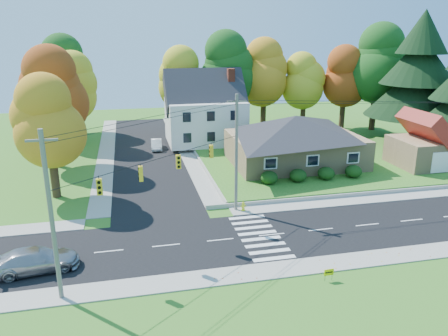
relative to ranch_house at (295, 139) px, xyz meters
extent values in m
plane|color=#3D7923|center=(-8.00, -16.00, -3.27)|extent=(120.00, 120.00, 0.00)
cube|color=black|center=(-8.00, -16.00, -3.26)|extent=(90.00, 8.00, 0.02)
cube|color=black|center=(-16.00, 10.00, -3.25)|extent=(8.00, 44.00, 0.02)
cube|color=#9C9A90|center=(-8.00, -11.00, -3.23)|extent=(90.00, 2.00, 0.08)
cube|color=#9C9A90|center=(-8.00, -21.00, -3.23)|extent=(90.00, 2.00, 0.08)
cube|color=#3D7923|center=(5.00, 5.00, -3.02)|extent=(30.00, 30.00, 0.50)
cube|color=tan|center=(0.00, 0.00, -1.17)|extent=(14.00, 10.00, 3.20)
pyramid|color=#26262B|center=(0.00, 0.00, 1.53)|extent=(14.60, 10.60, 2.20)
cube|color=silver|center=(-8.00, 12.00, 0.03)|extent=(10.00, 8.00, 5.60)
pyramid|color=#26262B|center=(-8.00, 12.00, 4.03)|extent=(10.40, 8.40, 2.40)
cube|color=brown|center=(-4.50, 12.00, 2.03)|extent=(0.90, 0.90, 9.60)
cube|color=tan|center=(14.00, -4.00, -1.27)|extent=(7.00, 6.00, 3.00)
pyramid|color=maroon|center=(14.00, -4.00, 1.03)|extent=(7.30, 6.30, 1.60)
cube|color=silver|center=(14.00, -7.05, -1.57)|extent=(3.20, 0.10, 2.20)
ellipsoid|color=#163A10|center=(-5.00, -6.20, -2.13)|extent=(1.70, 1.70, 1.27)
ellipsoid|color=#163A10|center=(-2.00, -6.20, -2.13)|extent=(1.70, 1.70, 1.27)
ellipsoid|color=#163A10|center=(1.00, -6.20, -2.13)|extent=(1.70, 1.70, 1.27)
ellipsoid|color=#163A10|center=(4.00, -6.20, -2.13)|extent=(1.70, 1.70, 1.27)
cylinder|color=#666059|center=(-22.50, -21.20, 1.73)|extent=(0.26, 0.26, 10.00)
cube|color=#666059|center=(-22.50, -21.20, 6.13)|extent=(1.60, 0.12, 0.12)
cylinder|color=#666059|center=(-9.50, -10.80, 1.73)|extent=(0.26, 0.26, 10.00)
cube|color=#666059|center=(-9.50, -10.80, 6.13)|extent=(1.60, 0.12, 0.12)
cube|color=gold|center=(-20.00, -19.20, 2.68)|extent=(0.34, 0.26, 1.00)
cube|color=gold|center=(-17.50, -17.20, 2.68)|extent=(0.26, 0.34, 1.00)
cube|color=gold|center=(-14.80, -15.05, 2.68)|extent=(0.34, 0.26, 1.00)
cube|color=gold|center=(-12.00, -12.80, 2.68)|extent=(0.26, 0.34, 1.00)
cylinder|color=black|center=(-16.00, -16.00, 3.33)|extent=(13.02, 10.43, 0.04)
cylinder|color=#3F2A19|center=(-10.00, 18.00, -0.07)|extent=(0.80, 0.80, 5.40)
sphere|color=gold|center=(-10.00, 18.00, 3.83)|extent=(6.72, 6.72, 6.72)
sphere|color=gold|center=(-10.00, 18.00, 5.51)|extent=(5.91, 5.91, 5.91)
sphere|color=gold|center=(-10.00, 18.00, 7.19)|extent=(5.11, 5.11, 5.11)
cylinder|color=#3F2A19|center=(-4.00, 17.00, 0.38)|extent=(0.86, 0.86, 6.30)
sphere|color=#194F17|center=(-4.00, 17.00, 4.93)|extent=(7.84, 7.84, 7.84)
sphere|color=#194F17|center=(-4.00, 17.00, 6.89)|extent=(6.90, 6.90, 6.90)
sphere|color=#194F17|center=(-4.00, 17.00, 8.85)|extent=(5.96, 5.96, 5.96)
cylinder|color=#3F2A19|center=(2.00, 18.00, 0.16)|extent=(0.83, 0.83, 5.85)
sphere|color=#C6821B|center=(2.00, 18.00, 4.38)|extent=(7.28, 7.28, 7.28)
sphere|color=#C6821B|center=(2.00, 18.00, 6.20)|extent=(6.41, 6.41, 6.41)
sphere|color=#C6821B|center=(2.00, 18.00, 8.02)|extent=(5.53, 5.53, 5.53)
cylinder|color=#3F2A19|center=(8.00, 17.00, -0.29)|extent=(0.77, 0.77, 4.95)
sphere|color=gold|center=(8.00, 17.00, 3.28)|extent=(6.16, 6.16, 6.16)
sphere|color=gold|center=(8.00, 17.00, 4.82)|extent=(5.42, 5.42, 5.42)
sphere|color=gold|center=(8.00, 17.00, 6.36)|extent=(4.68, 4.68, 4.68)
cylinder|color=#3F2A19|center=(14.00, 16.00, -0.07)|extent=(0.80, 0.80, 5.40)
sphere|color=#953D12|center=(14.00, 16.00, 3.83)|extent=(6.72, 6.72, 6.72)
sphere|color=#953D12|center=(14.00, 16.00, 5.51)|extent=(5.91, 5.91, 5.91)
sphere|color=#953D12|center=(14.00, 16.00, 7.19)|extent=(5.11, 5.11, 5.11)
cylinder|color=#3F2A19|center=(18.00, 14.00, 0.61)|extent=(0.89, 0.89, 6.75)
sphere|color=#194F17|center=(18.00, 14.00, 5.48)|extent=(8.40, 8.40, 8.40)
sphere|color=#194F17|center=(18.00, 14.00, 7.58)|extent=(7.39, 7.39, 7.39)
sphere|color=#194F17|center=(18.00, 14.00, 9.68)|extent=(6.38, 6.38, 6.38)
cylinder|color=#3F2A19|center=(19.00, 6.00, -1.33)|extent=(0.40, 0.40, 2.88)
cone|color=black|center=(19.00, 6.00, 4.11)|extent=(12.80, 12.80, 6.72)
cone|color=black|center=(19.00, 6.00, 7.95)|extent=(9.60, 9.60, 6.08)
cone|color=black|center=(19.00, 6.00, 11.47)|extent=(6.40, 6.40, 5.44)
cylinder|color=#3F2A19|center=(-25.00, -4.00, -0.79)|extent=(0.77, 0.77, 4.95)
sphere|color=#C6821B|center=(-25.00, -4.00, 2.78)|extent=(6.16, 6.16, 6.16)
sphere|color=#C6821B|center=(-25.00, -4.00, 4.32)|extent=(5.42, 5.42, 5.42)
sphere|color=#C6821B|center=(-25.00, -4.00, 5.86)|extent=(4.68, 4.68, 4.68)
cylinder|color=#3F2A19|center=(-26.00, 6.00, -0.34)|extent=(0.83, 0.83, 5.85)
sphere|color=#953D12|center=(-26.00, 6.00, 3.88)|extent=(7.28, 7.28, 7.28)
sphere|color=#953D12|center=(-26.00, 6.00, 5.70)|extent=(6.41, 6.41, 6.41)
sphere|color=#953D12|center=(-26.00, 6.00, 7.52)|extent=(5.53, 5.53, 5.53)
cylinder|color=#3F2A19|center=(-25.00, 16.00, -0.57)|extent=(0.80, 0.80, 5.40)
sphere|color=gold|center=(-25.00, 16.00, 3.33)|extent=(6.72, 6.72, 6.72)
sphere|color=gold|center=(-25.00, 16.00, 5.01)|extent=(5.91, 5.91, 5.91)
sphere|color=gold|center=(-25.00, 16.00, 6.69)|extent=(5.11, 5.11, 5.11)
cylinder|color=#3F2A19|center=(-27.00, 24.00, -0.12)|extent=(0.86, 0.86, 6.30)
sphere|color=#194F17|center=(-27.00, 24.00, 4.43)|extent=(7.84, 7.84, 7.84)
sphere|color=#194F17|center=(-27.00, 24.00, 6.39)|extent=(6.90, 6.90, 6.90)
sphere|color=#194F17|center=(-27.00, 24.00, 8.35)|extent=(5.96, 5.96, 5.96)
imported|color=#98999F|center=(-24.44, -17.66, -2.47)|extent=(5.56, 2.85, 1.54)
imported|color=silver|center=(-14.62, 11.28, -2.61)|extent=(1.57, 3.93, 1.27)
cylinder|color=yellow|center=(-8.93, -11.10, -3.21)|extent=(0.38, 0.38, 0.11)
cylinder|color=yellow|center=(-8.93, -11.10, -2.90)|extent=(0.25, 0.25, 0.58)
sphere|color=yellow|center=(-8.93, -11.10, -2.55)|extent=(0.27, 0.27, 0.27)
cylinder|color=yellow|center=(-8.93, -11.10, -2.79)|extent=(0.48, 0.15, 0.13)
cylinder|color=black|center=(-6.87, -22.84, -3.00)|extent=(0.02, 0.02, 0.53)
cylinder|color=black|center=(-6.40, -22.84, -3.00)|extent=(0.02, 0.02, 0.53)
cube|color=#E1D900|center=(-6.63, -22.84, -2.68)|extent=(0.64, 0.05, 0.43)
camera|label=1|loc=(-18.12, -44.52, 11.48)|focal=35.00mm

